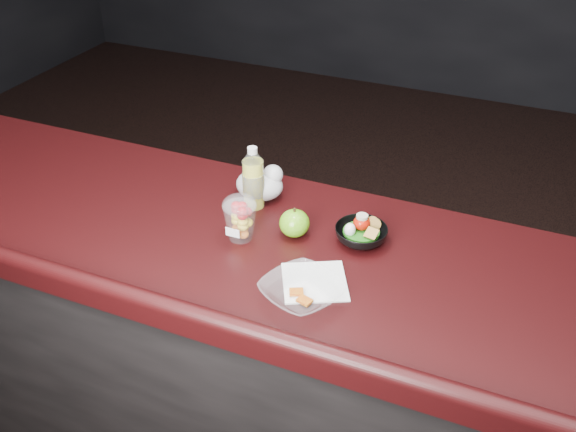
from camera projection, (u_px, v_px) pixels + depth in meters
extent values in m
cube|color=black|center=(286.00, 379.00, 2.04)|extent=(4.00, 0.65, 0.98)
cube|color=black|center=(286.00, 252.00, 1.76)|extent=(4.06, 0.71, 0.04)
cylinder|color=yellow|center=(253.00, 184.00, 1.88)|extent=(0.06, 0.06, 0.15)
cylinder|color=white|center=(253.00, 184.00, 1.88)|extent=(0.06, 0.06, 0.15)
cone|color=white|center=(253.00, 157.00, 1.83)|extent=(0.06, 0.06, 0.03)
cylinder|color=white|center=(252.00, 150.00, 1.82)|extent=(0.03, 0.03, 0.02)
cylinder|color=#072D99|center=(253.00, 184.00, 1.88)|extent=(0.06, 0.06, 0.07)
ellipsoid|color=white|center=(239.00, 205.00, 1.73)|extent=(0.09, 0.09, 0.05)
ellipsoid|color=#49810E|center=(294.00, 223.00, 1.78)|extent=(0.09, 0.09, 0.08)
cylinder|color=black|center=(295.00, 210.00, 1.75)|extent=(0.01, 0.01, 0.01)
ellipsoid|color=silver|center=(259.00, 185.00, 1.94)|extent=(0.15, 0.12, 0.09)
sphere|color=silver|center=(273.00, 175.00, 1.92)|extent=(0.06, 0.06, 0.06)
imported|color=black|center=(361.00, 235.00, 1.76)|extent=(0.18, 0.18, 0.05)
cylinder|color=#0F470C|center=(361.00, 232.00, 1.75)|extent=(0.10, 0.10, 0.01)
ellipsoid|color=#A21406|center=(362.00, 223.00, 1.75)|extent=(0.05, 0.05, 0.04)
cylinder|color=beige|center=(362.00, 217.00, 1.74)|extent=(0.03, 0.03, 0.01)
ellipsoid|color=white|center=(350.00, 230.00, 1.74)|extent=(0.03, 0.03, 0.04)
imported|color=silver|center=(302.00, 292.00, 1.56)|extent=(0.25, 0.25, 0.05)
cube|color=#990F0C|center=(296.00, 292.00, 1.58)|extent=(0.04, 0.04, 0.01)
cube|color=#990F0C|center=(305.00, 301.00, 1.55)|extent=(0.04, 0.03, 0.01)
cube|color=white|center=(315.00, 282.00, 1.62)|extent=(0.21, 0.21, 0.00)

